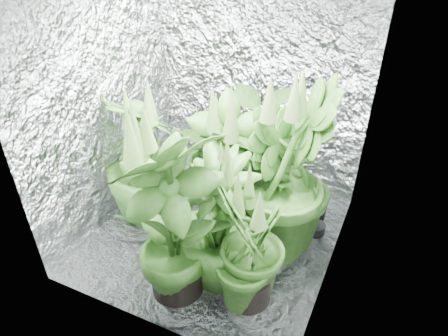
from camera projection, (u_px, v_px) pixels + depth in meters
ground at (215, 235)px, 3.11m from camera, size 1.60×1.60×0.00m
walls at (213, 110)px, 2.53m from camera, size 1.62×1.62×2.00m
plant_a at (223, 152)px, 3.26m from camera, size 0.79×0.79×0.85m
plant_b at (230, 173)px, 2.88m from camera, size 0.73×0.73×1.11m
plant_c at (288, 175)px, 2.68m from camera, size 0.73×0.73×1.29m
plant_d at (142, 162)px, 3.00m from camera, size 0.68×0.68×1.06m
plant_e at (267, 170)px, 2.95m from camera, size 0.88×0.88×0.99m
plant_f at (172, 219)px, 2.35m from camera, size 0.86×0.86×1.31m
plant_g at (250, 252)px, 2.40m from camera, size 0.53×0.53×0.94m
plant_h at (217, 225)px, 2.55m from camera, size 0.60×0.60×0.98m
circulation_fan at (314, 217)px, 3.06m from camera, size 0.14×0.29×0.34m
plant_label at (183, 266)px, 2.48m from camera, size 0.05×0.03×0.08m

